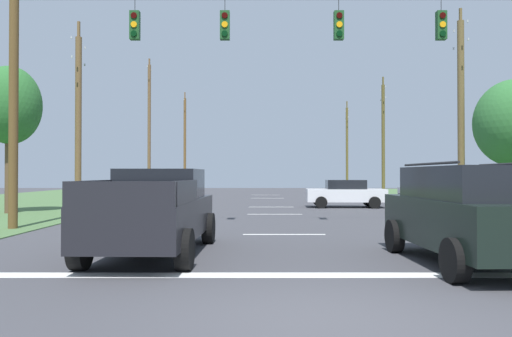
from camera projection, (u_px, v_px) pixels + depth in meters
ground_plane at (326, 319)px, 6.15m from camera, size 120.00×120.00×0.00m
stop_bar_stripe at (305, 275)px, 8.82m from camera, size 15.25×0.45×0.01m
lane_dash_0 at (286, 234)px, 14.82m from camera, size 2.50×0.15×0.01m
lane_dash_1 at (276, 214)px, 22.33m from camera, size 2.50×0.15×0.01m
lane_dash_2 at (273, 207)px, 27.34m from camera, size 2.50×0.15×0.01m
lane_dash_3 at (269, 198)px, 37.42m from camera, size 2.50×0.15×0.01m
lane_dash_4 at (267, 195)px, 43.43m from camera, size 2.50×0.15×0.01m
overhead_signal_span at (281, 93)px, 16.27m from camera, size 17.96×0.31×8.03m
pickup_truck at (158, 212)px, 11.21m from camera, size 2.39×5.45×1.95m
suv_black at (471, 212)px, 9.79m from camera, size 2.32×4.85×2.05m
distant_car_crossing_white at (347, 193)px, 27.09m from camera, size 4.38×2.18×1.52m
distant_car_oncoming at (424, 192)px, 29.08m from camera, size 2.18×4.38×1.52m
utility_pole_mid_right at (463, 111)px, 24.51m from camera, size 0.33×1.85×10.19m
utility_pole_far_right at (385, 137)px, 41.51m from camera, size 0.28×1.82×10.14m
utility_pole_near_left at (349, 146)px, 57.82m from camera, size 0.28×1.97×10.51m
utility_pole_far_left at (80, 119)px, 24.12m from camera, size 0.31×1.95×9.38m
utility_pole_distant_right at (151, 128)px, 40.33m from camera, size 0.26×1.55×11.39m
utility_pole_distant_left at (187, 143)px, 58.44m from camera, size 0.30×1.90×11.67m
tree_roadside_right at (12, 107)px, 22.76m from camera, size 2.83×2.83×6.86m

